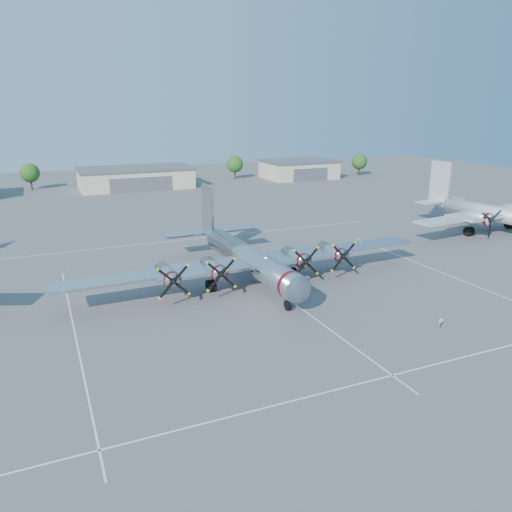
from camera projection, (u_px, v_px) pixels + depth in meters
name	position (u px, v px, depth m)	size (l,w,h in m)	color
ground	(271.00, 287.00, 58.06)	(260.00, 260.00, 0.00)	#58585B
parking_lines	(278.00, 291.00, 56.53)	(60.00, 50.08, 0.01)	silver
hangar_center	(136.00, 178.00, 129.23)	(28.60, 14.60, 5.40)	#B7AB92
hangar_east	(299.00, 169.00, 147.75)	(20.60, 14.60, 5.40)	#B7AB92
tree_west	(30.00, 173.00, 126.22)	(4.80, 4.80, 6.64)	#382619
tree_east	(235.00, 164.00, 145.67)	(4.80, 4.80, 6.64)	#382619
tree_far_east	(359.00, 162.00, 153.31)	(4.80, 4.80, 6.64)	#382619
main_bomber_b29	(246.00, 280.00, 60.29)	(44.24, 30.26, 9.78)	silver
twin_engine_east	(482.00, 230.00, 84.84)	(34.00, 24.45, 10.78)	#BCBDC2
info_placard	(441.00, 322.00, 46.87)	(0.51, 0.14, 0.98)	black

